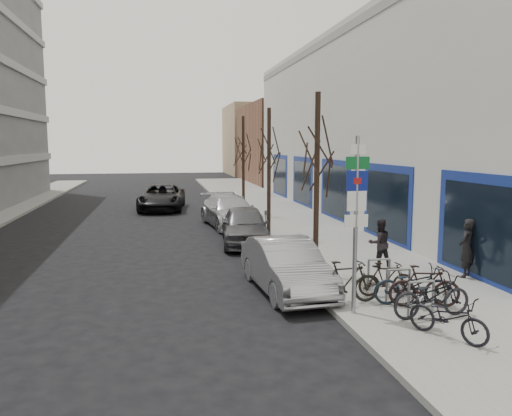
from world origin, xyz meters
name	(u,v)px	position (x,y,z in m)	size (l,w,h in m)	color
ground	(251,326)	(0.00, 0.00, 0.00)	(120.00, 120.00, 0.00)	black
sidewalk_east	(311,235)	(4.50, 10.00, 0.07)	(5.00, 70.00, 0.15)	slate
commercial_building	(487,127)	(17.00, 16.00, 5.00)	(20.00, 32.00, 10.00)	#B7B7B2
brick_building_far	(304,144)	(13.00, 40.00, 4.00)	(12.00, 14.00, 8.00)	brown
tan_building_far	(276,140)	(13.50, 55.00, 4.50)	(13.00, 12.00, 9.00)	#937A5B
highway_sign_pole	(356,214)	(2.40, -0.01, 2.46)	(0.55, 0.10, 4.20)	gray
bike_rack	(398,281)	(3.80, 0.60, 0.66)	(0.66, 2.26, 0.83)	gray
tree_near	(317,141)	(2.60, 3.50, 4.10)	(1.80, 1.80, 5.50)	black
tree_mid	(269,142)	(2.60, 10.00, 4.10)	(1.80, 1.80, 5.50)	black
tree_far	(243,142)	(2.60, 16.50, 4.10)	(1.80, 1.80, 5.50)	black
meter_front	(306,253)	(2.15, 3.00, 0.92)	(0.10, 0.08, 1.27)	gray
meter_mid	(266,223)	(2.15, 8.50, 0.92)	(0.10, 0.08, 1.27)	gray
meter_back	(243,206)	(2.15, 14.00, 0.92)	(0.10, 0.08, 1.27)	gray
bike_near_left	(448,314)	(3.67, -1.80, 0.66)	(0.51, 1.68, 1.03)	black
bike_near_right	(425,286)	(4.21, 0.07, 0.67)	(0.51, 1.71, 1.04)	black
bike_mid_curb	(412,282)	(4.01, 0.30, 0.72)	(0.56, 1.86, 1.13)	black
bike_mid_inner	(346,282)	(2.46, 0.67, 0.70)	(0.54, 1.80, 1.10)	black
bike_far_curb	(432,292)	(3.99, -0.62, 0.73)	(0.57, 1.90, 1.16)	black
bike_far_inner	(386,279)	(3.71, 1.07, 0.60)	(0.44, 1.48, 0.90)	black
parked_car_front	(286,266)	(1.40, 2.37, 0.72)	(1.52, 4.36, 1.44)	#96969A
parked_car_mid	(245,226)	(1.40, 8.98, 0.76)	(1.81, 4.49, 1.53)	#4D4D52
parked_car_back	(230,211)	(1.40, 13.38, 0.76)	(2.13, 5.23, 1.52)	#A5A5AA
lane_car	(162,197)	(-1.81, 20.42, 0.77)	(2.57, 5.56, 1.55)	black
pedestrian_near	(466,248)	(6.80, 2.33, 1.01)	(0.63, 0.41, 1.72)	black
pedestrian_far	(380,243)	(4.84, 3.94, 0.92)	(0.57, 0.39, 1.55)	black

